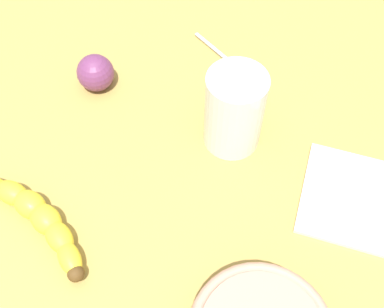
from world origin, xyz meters
TOP-DOWN VIEW (x-y plane):
  - wooden_tabletop at (0.00, 0.00)cm, footprint 120.00×120.00cm
  - banana at (-4.56, 15.18)cm, footprint 15.31×14.06cm
  - smoothie_glass at (4.70, -9.55)cm, footprint 7.37×7.37cm
  - plum_fruit at (16.26, 7.87)cm, footprint 5.21×5.21cm
  - teaspoon at (17.65, -12.11)cm, footprint 10.25×7.20cm
  - folded_napkin at (-6.08, -22.07)cm, footprint 16.34×15.35cm

SIDE VIEW (x-z plane):
  - wooden_tabletop at x=0.00cm, z-range 0.00..3.00cm
  - folded_napkin at x=-6.08cm, z-range 3.00..3.60cm
  - teaspoon at x=17.65cm, z-range 3.00..3.80cm
  - banana at x=-4.56cm, z-range 3.00..6.17cm
  - plum_fruit at x=16.26cm, z-range 3.00..8.21cm
  - smoothie_glass at x=4.70cm, z-range 2.62..13.80cm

